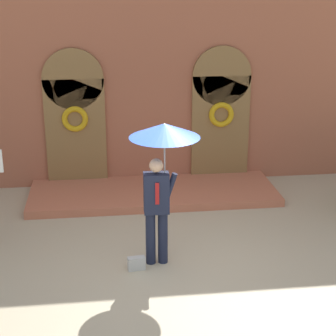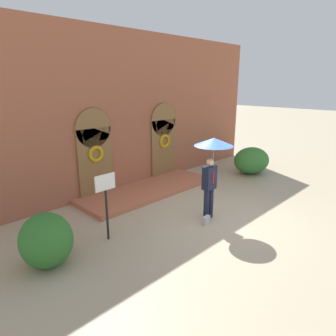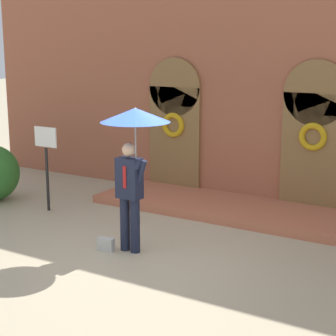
# 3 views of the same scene
# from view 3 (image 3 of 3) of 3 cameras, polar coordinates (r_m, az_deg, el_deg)

# --- Properties ---
(ground_plane) EXTENTS (80.00, 80.00, 0.00)m
(ground_plane) POSITION_cam_3_polar(r_m,az_deg,el_deg) (9.08, -3.34, -9.00)
(ground_plane) COLOR tan
(building_facade) EXTENTS (14.00, 2.30, 5.60)m
(building_facade) POSITION_cam_3_polar(r_m,az_deg,el_deg) (12.12, 7.90, 9.26)
(building_facade) COLOR #9E563D
(building_facade) RESTS_ON ground
(person_with_umbrella) EXTENTS (1.10, 1.10, 2.36)m
(person_with_umbrella) POSITION_cam_3_polar(r_m,az_deg,el_deg) (8.79, -3.50, 3.22)
(person_with_umbrella) COLOR #191E33
(person_with_umbrella) RESTS_ON ground
(handbag) EXTENTS (0.29, 0.15, 0.22)m
(handbag) POSITION_cam_3_polar(r_m,az_deg,el_deg) (9.35, -6.33, -7.70)
(handbag) COLOR #B7B7B2
(handbag) RESTS_ON ground
(sign_post) EXTENTS (0.56, 0.06, 1.72)m
(sign_post) POSITION_cam_3_polar(r_m,az_deg,el_deg) (11.52, -12.26, 1.35)
(sign_post) COLOR black
(sign_post) RESTS_ON ground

